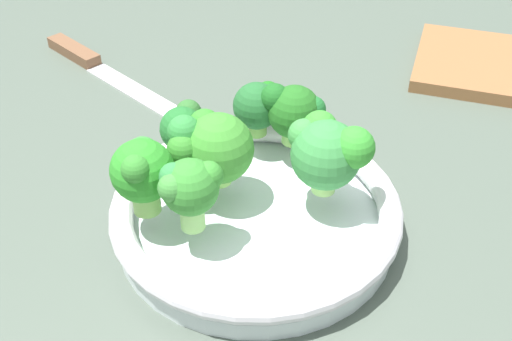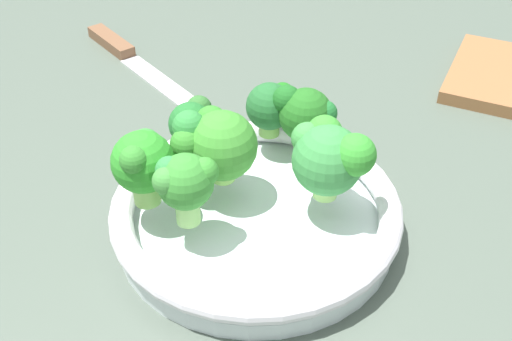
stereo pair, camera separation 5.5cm
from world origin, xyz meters
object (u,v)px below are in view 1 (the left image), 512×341
cutting_board (504,68)px  broccoli_floret_2 (192,188)px  broccoli_floret_1 (328,151)px  broccoli_floret_3 (259,104)px  broccoli_floret_5 (207,147)px  broccoli_floret_6 (142,171)px  broccoli_floret_0 (294,111)px  broccoli_floret_4 (184,127)px  bowl (256,213)px  knife (94,64)px

cutting_board → broccoli_floret_2: bearing=60.0°
broccoli_floret_1 → broccoli_floret_3: broccoli_floret_1 is taller
broccoli_floret_5 → broccoli_floret_6: size_ratio=1.01×
broccoli_floret_0 → broccoli_floret_2: 15.38cm
broccoli_floret_4 → broccoli_floret_5: (-3.33, 2.67, 0.24)cm
broccoli_floret_0 → bowl: bearing=85.2°
bowl → broccoli_floret_6: size_ratio=3.75×
broccoli_floret_0 → cutting_board: broccoli_floret_0 is taller
broccoli_floret_2 → knife: broccoli_floret_2 is taller
broccoli_floret_2 → bowl: bearing=-124.9°
broccoli_floret_2 → cutting_board: size_ratio=0.30×
cutting_board → broccoli_floret_6: bearing=54.9°
broccoli_floret_2 → cutting_board: bearing=-120.0°
broccoli_floret_2 → broccoli_floret_3: 15.29cm
broccoli_floret_4 → knife: broccoli_floret_4 is taller
broccoli_floret_5 → broccoli_floret_0: bearing=-122.5°
broccoli_floret_0 → broccoli_floret_6: broccoli_floret_6 is taller
broccoli_floret_5 → broccoli_floret_6: (3.73, 5.16, 0.31)cm
broccoli_floret_1 → knife: size_ratio=0.31×
broccoli_floret_0 → broccoli_floret_4: broccoli_floret_0 is taller
broccoli_floret_1 → broccoli_floret_4: broccoli_floret_1 is taller
broccoli_floret_3 → broccoli_floret_6: 15.45cm
broccoli_floret_0 → broccoli_floret_4: 10.71cm
broccoli_floret_2 → broccoli_floret_4: 9.74cm
broccoli_floret_0 → broccoli_floret_6: (9.27, 13.84, 0.71)cm
knife → broccoli_floret_0: bearing=155.9°
bowl → cutting_board: size_ratio=1.19×
broccoli_floret_3 → cutting_board: 37.69cm
bowl → broccoli_floret_4: size_ratio=4.52×
broccoli_floret_0 → knife: broccoli_floret_0 is taller
broccoli_floret_6 → cutting_board: bearing=-125.1°
bowl → broccoli_floret_6: 11.39cm
broccoli_floret_2 → broccoli_floret_6: 4.85cm
broccoli_floret_5 → bowl: bearing=171.6°
broccoli_floret_3 → broccoli_floret_4: 8.36cm
broccoli_floret_2 → broccoli_floret_5: 6.11cm
broccoli_floret_1 → knife: bearing=-29.6°
broccoli_floret_0 → broccoli_floret_5: (5.53, 8.68, 0.41)cm
broccoli_floret_5 → cutting_board: (-26.10, -37.35, -7.06)cm
broccoli_floret_3 → bowl: bearing=106.3°
broccoli_floret_0 → broccoli_floret_5: size_ratio=0.90×
broccoli_floret_3 → broccoli_floret_4: broccoli_floret_4 is taller
bowl → broccoli_floret_4: bearing=-22.7°
broccoli_floret_0 → broccoli_floret_4: bearing=34.1°
broccoli_floret_0 → broccoli_floret_1: 7.96cm
broccoli_floret_0 → cutting_board: 35.90cm
knife → cutting_board: cutting_board is taller
knife → cutting_board: 53.25cm
broccoli_floret_1 → cutting_board: size_ratio=0.35×
broccoli_floret_2 → cutting_board: (-25.05, -43.37, -7.39)cm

